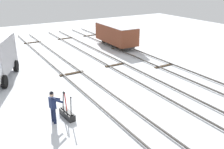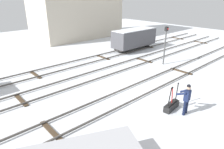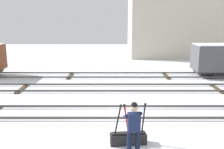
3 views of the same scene
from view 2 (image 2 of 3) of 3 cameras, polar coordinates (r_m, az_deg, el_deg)
The scene contains 8 objects.
ground_plane at distance 13.31m, azimuth 6.30°, elevation -5.32°, with size 60.00×60.00×0.00m, color silver.
track_main_line at distance 13.26m, azimuth 6.32°, elevation -4.89°, with size 44.00×1.94×0.18m.
track_siding_near at distance 15.95m, azimuth -4.50°, elevation -0.04°, with size 44.00×1.94×0.18m.
track_siding_far at distance 18.62m, azimuth -11.00°, elevation 2.87°, with size 44.00×1.94×0.18m.
switch_lever_frame at distance 11.91m, azimuth 16.55°, elevation -8.35°, with size 1.27×0.49×1.45m.
rail_worker at distance 11.34m, azimuth 20.42°, elevation -6.13°, with size 0.58×0.66×1.77m.
signal_post at distance 18.64m, azimuth 14.92°, elevation 9.04°, with size 0.24×0.32×3.43m.
freight_car_near_switch at distance 23.41m, azimuth 6.34°, elevation 10.24°, with size 5.47×1.96×2.36m.
Camera 2 is at (-8.97, -7.73, 6.08)m, focal length 32.17 mm.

